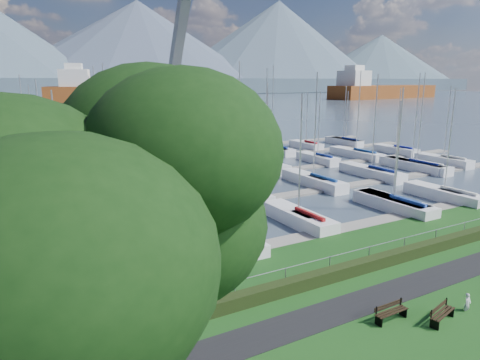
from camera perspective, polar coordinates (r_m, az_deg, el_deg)
path at (r=23.75m, az=18.56°, el=-14.37°), size 160.00×2.00×0.04m
water at (r=277.48m, az=-26.27°, el=9.56°), size 800.00×540.00×0.20m
hedge at (r=25.21m, az=14.19°, el=-11.55°), size 80.00×0.70×0.70m
fence at (r=25.14m, az=13.67°, el=-9.48°), size 80.00×0.04×0.04m
foothill at (r=347.19m, az=-27.10°, el=11.00°), size 900.00×80.00×12.00m
mountains at (r=423.59m, az=-27.17°, el=16.67°), size 1190.00×360.00×115.00m
docks at (r=47.01m, az=-8.36°, el=-0.42°), size 90.00×41.60×0.25m
bench_left at (r=21.53m, az=19.45°, el=-16.24°), size 1.80×0.44×0.85m
bench_right at (r=22.26m, az=25.29°, el=-15.78°), size 1.85×0.83×0.85m
person at (r=23.68m, az=28.10°, el=-14.02°), size 0.40×0.29×1.04m
tree at (r=10.11m, az=-17.64°, el=-3.07°), size 9.04×9.65×11.61m
crane at (r=45.05m, az=-8.52°, el=6.16°), size 4.69×13.36×22.35m
cargo_ship_mid at (r=237.87m, az=-13.77°, el=11.09°), size 98.87×42.68×21.50m
cargo_ship_east at (r=280.81m, az=18.14°, el=11.12°), size 83.09×25.92×21.50m
sailboat_fleet at (r=48.88m, az=-9.89°, el=6.77°), size 75.50×49.93×13.38m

